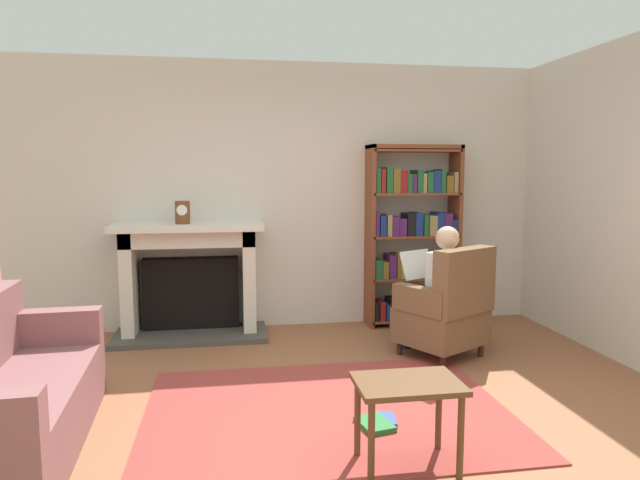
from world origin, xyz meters
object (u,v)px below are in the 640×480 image
object	(u,v)px
bookshelf	(413,237)
sofa_floral	(4,398)
fireplace	(190,276)
mantel_clock	(183,212)
armchair_reading	(447,309)
side_table	(408,395)
seated_reader	(437,285)

from	to	relation	value
bookshelf	sofa_floral	xyz separation A→B (m)	(-3.17, -2.27, -0.61)
fireplace	sofa_floral	xyz separation A→B (m)	(-0.89, -2.24, -0.27)
mantel_clock	bookshelf	distance (m)	2.34
fireplace	bookshelf	bearing A→B (deg)	0.86
mantel_clock	armchair_reading	world-z (taller)	mantel_clock
fireplace	side_table	size ratio (longest dim) A/B	2.60
sofa_floral	fireplace	bearing A→B (deg)	-24.83
fireplace	bookshelf	xyz separation A→B (m)	(2.27, 0.03, 0.34)
side_table	sofa_floral	bearing A→B (deg)	166.59
seated_reader	side_table	distance (m)	2.01
bookshelf	side_table	xyz separation A→B (m)	(-0.96, -2.80, -0.52)
armchair_reading	sofa_floral	bearing A→B (deg)	-8.96
fireplace	sofa_floral	size ratio (longest dim) A/B	0.84
fireplace	seated_reader	xyz separation A→B (m)	(2.16, -0.96, 0.04)
mantel_clock	seated_reader	xyz separation A→B (m)	(2.21, -0.86, -0.60)
armchair_reading	seated_reader	size ratio (longest dim) A/B	0.85
seated_reader	bookshelf	bearing A→B (deg)	-126.09
fireplace	armchair_reading	distance (m)	2.47
mantel_clock	side_table	distance (m)	3.10
fireplace	armchair_reading	bearing A→B (deg)	-25.54
armchair_reading	bookshelf	bearing A→B (deg)	-122.47
bookshelf	mantel_clock	bearing A→B (deg)	-176.67
mantel_clock	side_table	xyz separation A→B (m)	(1.36, -2.66, -0.81)
mantel_clock	sofa_floral	distance (m)	2.47
fireplace	armchair_reading	size ratio (longest dim) A/B	1.50
sofa_floral	armchair_reading	bearing A→B (deg)	-72.38
bookshelf	seated_reader	world-z (taller)	bookshelf
fireplace	sofa_floral	distance (m)	2.43
bookshelf	armchair_reading	size ratio (longest dim) A/B	1.93
side_table	bookshelf	bearing A→B (deg)	71.04
sofa_floral	side_table	world-z (taller)	sofa_floral
seated_reader	side_table	bearing A→B (deg)	35.07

